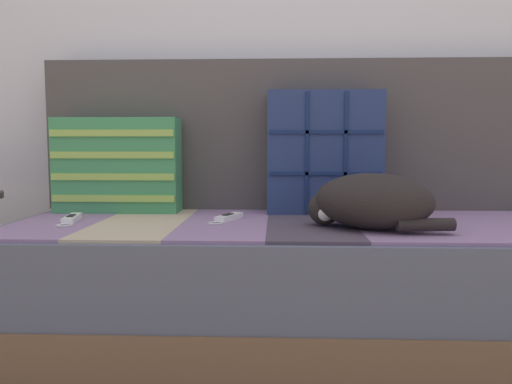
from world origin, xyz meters
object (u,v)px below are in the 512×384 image
game_remote_near (72,219)px  game_remote_far (228,218)px  couch (308,281)px  throw_pillow_quilted (324,153)px  throw_pillow_striped (118,165)px  sleeping_cat (369,202)px

game_remote_near → game_remote_far: same height
couch → throw_pillow_quilted: size_ratio=4.59×
throw_pillow_quilted → throw_pillow_striped: size_ratio=0.97×
game_remote_near → couch: bearing=4.1°
game_remote_near → game_remote_far: 0.51m
couch → game_remote_near: 0.80m
sleeping_cat → game_remote_far: sleeping_cat is taller
couch → throw_pillow_striped: 0.81m
throw_pillow_striped → game_remote_near: (-0.08, -0.24, -0.16)m
couch → sleeping_cat: 0.37m
throw_pillow_striped → game_remote_near: bearing=-108.3°
throw_pillow_striped → game_remote_far: 0.50m
couch → sleeping_cat: size_ratio=4.90×
throw_pillow_striped → sleeping_cat: bearing=-22.4°
couch → game_remote_far: game_remote_far is taller
couch → throw_pillow_striped: throw_pillow_striped is taller
sleeping_cat → game_remote_near: sleeping_cat is taller
couch → sleeping_cat: bearing=-45.4°
throw_pillow_striped → sleeping_cat: size_ratio=1.10×
game_remote_near → game_remote_far: (0.51, 0.05, -0.00)m
sleeping_cat → game_remote_far: (-0.43, 0.16, -0.07)m
couch → sleeping_cat: sleeping_cat is taller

